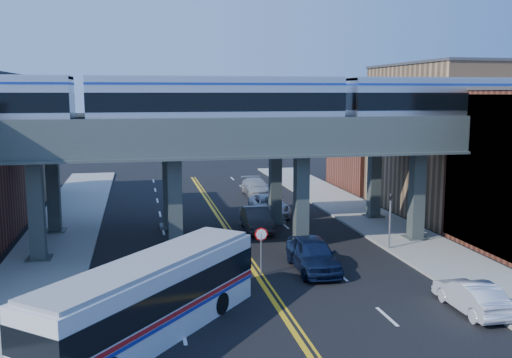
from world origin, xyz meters
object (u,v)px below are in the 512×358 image
traffic_signal (390,215)px  car_lane_b (257,219)px  transit_bus (151,299)px  car_lane_a (313,254)px  stop_sign (261,243)px  transit_train (218,102)px  car_lane_c (269,205)px  car_lane_d (256,187)px  car_parked_curb (471,296)px

traffic_signal → car_lane_b: bearing=136.0°
transit_bus → car_lane_a: bearing=-11.9°
car_lane_a → car_lane_b: bearing=98.5°
stop_sign → car_lane_b: 10.05m
transit_train → car_lane_b: size_ratio=9.30×
transit_bus → stop_sign: bearing=-1.0°
traffic_signal → car_lane_c: bearing=113.0°
transit_bus → car_lane_d: size_ratio=1.96×
transit_train → car_lane_d: 21.61m
transit_bus → car_lane_a: size_ratio=1.99×
car_lane_a → car_lane_d: (1.69, 23.74, -0.13)m
car_lane_b → transit_train: bearing=-123.8°
stop_sign → car_lane_b: (1.81, 9.84, -0.92)m
car_lane_b → car_lane_c: 5.38m
car_lane_d → transit_train: bearing=-109.1°
stop_sign → car_lane_a: (2.98, 0.12, -0.83)m
car_lane_c → transit_train: bearing=-117.3°
transit_bus → car_lane_c: transit_bus is taller
traffic_signal → car_lane_c: 12.91m
stop_sign → car_lane_a: stop_sign is taller
transit_train → car_lane_a: size_ratio=8.65×
traffic_signal → transit_bus: (-14.97, -9.95, -0.72)m
car_parked_curb → car_lane_c: bearing=-78.7°
transit_train → car_lane_d: (6.29, 18.86, -8.46)m
car_lane_a → transit_bus: bearing=-140.3°
transit_train → stop_sign: (1.62, -5.00, -7.51)m
car_lane_d → stop_sign: bearing=-101.7°
car_lane_a → car_parked_curb: car_lane_a is taller
car_lane_c → car_lane_d: (0.79, 9.06, -0.01)m
transit_train → transit_bus: (-4.45, -11.95, -7.68)m
stop_sign → car_lane_c: bearing=75.3°
car_parked_curb → transit_bus: bearing=-0.6°
traffic_signal → car_lane_a: (-5.92, -2.88, -1.37)m
transit_bus → car_lane_d: bearing=20.9°
stop_sign → car_lane_d: (4.67, 23.86, -0.95)m
transit_train → traffic_signal: 12.77m
transit_bus → car_lane_d: (10.74, 30.81, -0.78)m
transit_bus → car_lane_b: transit_bus is taller
transit_bus → car_lane_b: bearing=15.0°
transit_bus → car_lane_c: (9.96, 21.75, -0.77)m
transit_train → stop_sign: size_ratio=17.97×
traffic_signal → car_lane_a: 6.72m
transit_train → car_lane_a: transit_train is taller
car_lane_d → traffic_signal: bearing=-79.2°
car_lane_c → car_parked_curb: bearing=-76.9°
car_lane_c → car_lane_d: bearing=87.0°
transit_bus → car_lane_c: bearing=15.5°
traffic_signal → car_lane_d: 21.34m
stop_sign → car_lane_c: 15.33m
car_lane_a → car_lane_b: (-1.17, 9.72, -0.09)m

